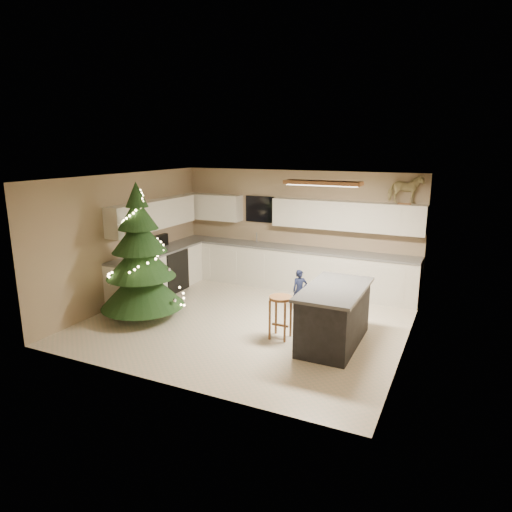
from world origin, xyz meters
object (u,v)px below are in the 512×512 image
Objects in this scene: bar_stool at (280,307)px; rocking_horse at (406,189)px; christmas_tree at (141,264)px; toddler at (300,290)px; island at (334,316)px.

rocking_horse reaches higher than bar_stool.
christmas_tree is 5.26m from rocking_horse.
toddler is 1.13× the size of rocking_horse.
christmas_tree is 3.04m from toddler.
toddler is 2.86m from rocking_horse.
island is at bearing -86.89° from toddler.
bar_stool is (-0.86, -0.16, 0.06)m from island.
bar_stool is 1.02× the size of rocking_horse.
island is at bearing 6.17° from christmas_tree.
bar_stool is 0.90× the size of toddler.
rocking_horse reaches higher than island.
christmas_tree reaches higher than toddler.
christmas_tree is (-3.52, -0.38, 0.56)m from island.
rocking_horse is at bearing 35.69° from christmas_tree.
rocking_horse is (4.15, 2.98, 1.26)m from christmas_tree.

